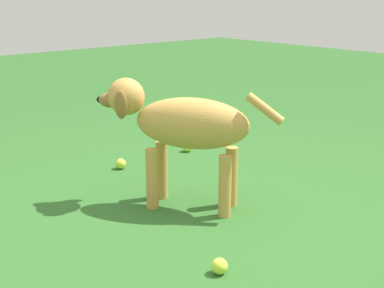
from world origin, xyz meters
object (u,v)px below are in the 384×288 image
(tennis_ball_0, at_px, (219,266))
(tennis_ball_1, at_px, (121,164))
(dog, at_px, (181,125))
(tennis_ball_2, at_px, (187,147))

(tennis_ball_0, bearing_deg, tennis_ball_1, -18.38)
(tennis_ball_1, bearing_deg, tennis_ball_0, 161.62)
(dog, relative_size, tennis_ball_1, 12.79)
(tennis_ball_1, distance_m, tennis_ball_2, 0.55)
(tennis_ball_0, xyz_separation_m, tennis_ball_1, (1.34, -0.44, 0.00))
(tennis_ball_0, height_order, tennis_ball_2, same)
(tennis_ball_1, relative_size, tennis_ball_2, 1.00)
(tennis_ball_1, bearing_deg, tennis_ball_2, -89.74)
(tennis_ball_0, distance_m, tennis_ball_1, 1.41)
(tennis_ball_0, height_order, tennis_ball_1, same)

